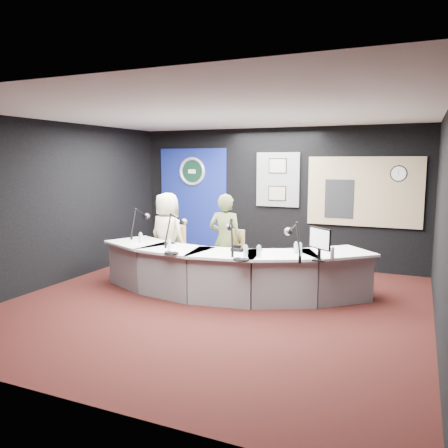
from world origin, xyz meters
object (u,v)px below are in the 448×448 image
at_px(armchair_left, 168,254).
at_px(armchair_right, 225,261).
at_px(person_woman, 225,240).
at_px(broadcast_desk, 226,271).
at_px(person_man, 167,236).

xyz_separation_m(armchair_left, armchair_right, (1.19, -0.07, -0.01)).
bearing_deg(person_woman, armchair_right, -121.28).
height_order(broadcast_desk, person_man, person_man).
relative_size(armchair_left, armchair_right, 1.03).
xyz_separation_m(broadcast_desk, person_woman, (-0.21, 0.45, 0.42)).
bearing_deg(armchair_right, armchair_left, -172.75).
relative_size(broadcast_desk, person_woman, 2.84).
distance_m(armchair_right, person_woman, 0.37).
height_order(broadcast_desk, armchair_right, armchair_right).
xyz_separation_m(broadcast_desk, armchair_right, (-0.21, 0.45, 0.05)).
bearing_deg(person_man, person_woman, -171.64).
distance_m(armchair_left, armchair_right, 1.19).
bearing_deg(armchair_left, armchair_right, 11.39).
xyz_separation_m(person_man, person_woman, (1.19, -0.07, 0.01)).
height_order(armchair_right, person_man, person_man).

